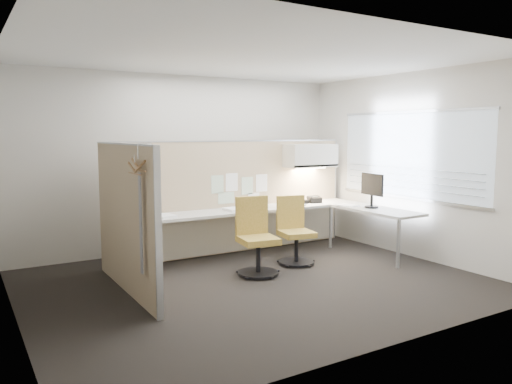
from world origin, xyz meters
TOP-DOWN VIEW (x-y plane):
  - floor at (0.00, 0.00)m, footprint 5.50×4.50m
  - ceiling at (0.00, 0.00)m, footprint 5.50×4.50m
  - wall_back at (0.00, 2.25)m, footprint 5.50×0.02m
  - wall_front at (0.00, -2.25)m, footprint 5.50×0.02m
  - wall_left at (-2.75, 0.00)m, footprint 0.02×4.50m
  - wall_right at (2.75, 0.00)m, footprint 0.02×4.50m
  - window_pane at (2.73, 0.00)m, footprint 0.01×2.80m
  - partition_back at (0.55, 1.60)m, footprint 4.10×0.06m
  - partition_left at (-1.50, 0.50)m, footprint 0.06×2.20m
  - desk at (0.93, 1.13)m, footprint 4.00×2.07m
  - overhead_bin at (1.90, 1.39)m, footprint 0.90×0.36m
  - task_light_strip at (1.90, 1.39)m, footprint 0.60×0.06m
  - pinned_papers at (0.63, 1.57)m, footprint 1.01×0.00m
  - poster at (-1.05, 1.57)m, footprint 0.28×0.00m
  - chair_left at (0.20, 0.33)m, footprint 0.54×0.56m
  - chair_right at (0.96, 0.52)m, footprint 0.52×0.54m
  - monitor at (2.30, 0.35)m, footprint 0.21×0.50m
  - phone at (1.91, 1.28)m, footprint 0.25×0.23m
  - stapler at (1.73, 1.28)m, footprint 0.14×0.06m
  - tape_dispenser at (1.70, 1.27)m, footprint 0.11×0.09m
  - coat_hook at (-1.58, -0.25)m, footprint 0.18×0.45m
  - paper_stack_0 at (-0.75, 1.22)m, footprint 0.28×0.34m
  - paper_stack_1 at (0.33, 1.20)m, footprint 0.24×0.31m
  - paper_stack_2 at (0.76, 1.33)m, footprint 0.26×0.32m
  - paper_stack_3 at (1.45, 1.20)m, footprint 0.24×0.30m
  - paper_stack_4 at (2.13, 0.70)m, footprint 0.30×0.35m

SIDE VIEW (x-z plane):
  - floor at x=0.00m, z-range -0.01..0.00m
  - chair_right at x=0.96m, z-range -0.03..0.93m
  - chair_left at x=0.20m, z-range -0.03..0.99m
  - desk at x=0.93m, z-range 0.24..0.97m
  - paper_stack_2 at x=0.76m, z-range 0.73..0.74m
  - paper_stack_4 at x=2.13m, z-range 0.73..0.75m
  - paper_stack_3 at x=1.45m, z-range 0.73..0.76m
  - paper_stack_0 at x=-0.75m, z-range 0.73..0.76m
  - paper_stack_1 at x=0.33m, z-range 0.73..0.77m
  - stapler at x=1.73m, z-range 0.73..0.78m
  - tape_dispenser at x=1.70m, z-range 0.73..0.79m
  - phone at x=1.91m, z-range 0.72..0.84m
  - partition_back at x=0.55m, z-range 0.00..1.75m
  - partition_left at x=-1.50m, z-range 0.00..1.75m
  - pinned_papers at x=0.63m, z-range 0.80..1.27m
  - monitor at x=2.30m, z-range 0.77..1.30m
  - task_light_strip at x=1.90m, z-range 1.29..1.31m
  - wall_back at x=0.00m, z-range 0.00..2.80m
  - wall_front at x=0.00m, z-range 0.00..2.80m
  - wall_left at x=-2.75m, z-range 0.00..2.80m
  - wall_right at x=2.75m, z-range 0.00..2.80m
  - coat_hook at x=-1.58m, z-range 0.73..2.10m
  - poster at x=-1.05m, z-range 1.24..1.59m
  - overhead_bin at x=1.90m, z-range 1.32..1.70m
  - window_pane at x=2.73m, z-range 0.90..2.20m
  - ceiling at x=0.00m, z-range 2.80..2.81m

